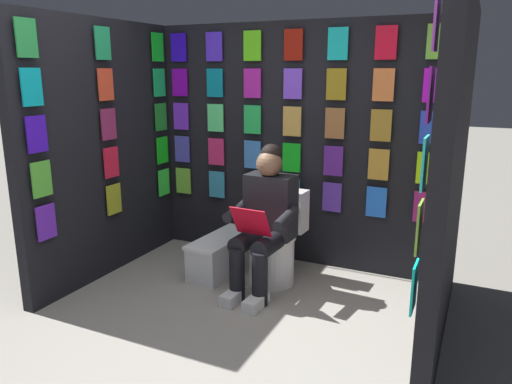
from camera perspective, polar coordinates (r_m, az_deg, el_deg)
ground_plane at (r=3.27m, az=-8.18°, el=-18.56°), size 30.00×30.00×0.00m
display_wall_back at (r=4.49m, az=4.56°, el=5.49°), size 2.79×0.14×2.18m
display_wall_left at (r=3.27m, az=21.71°, el=1.31°), size 0.14×1.83×2.18m
display_wall_right at (r=4.40m, az=-17.44°, el=4.70°), size 0.14×1.83×2.18m
toilet at (r=4.18m, az=2.32°, el=-6.00°), size 0.41×0.56×0.77m
person_reading at (r=3.90m, az=0.93°, el=-3.23°), size 0.54×0.70×1.19m
comic_longbox_near at (r=4.39m, az=-3.99°, el=-7.25°), size 0.35×0.77×0.33m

